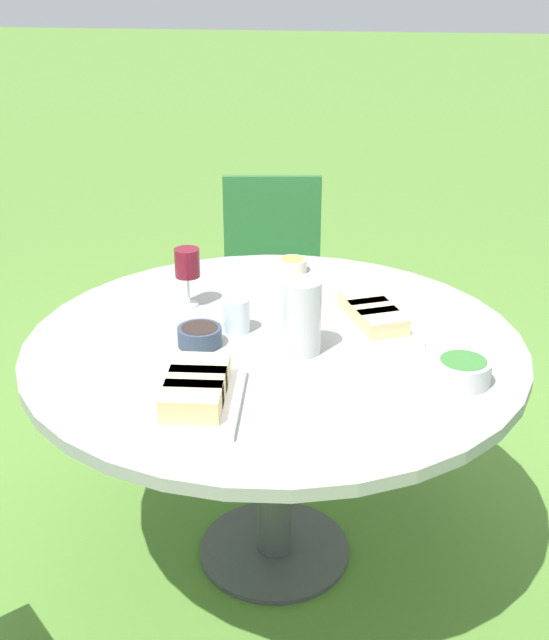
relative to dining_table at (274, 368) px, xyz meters
name	(u,v)px	position (x,y,z in m)	size (l,w,h in m)	color
ground_plane	(274,551)	(0.00, 0.00, -0.68)	(40.00, 40.00, 0.00)	#5B8C38
dining_table	(274,368)	(0.00, 0.00, 0.00)	(1.43, 1.43, 0.77)	#4C4C51
chair_near_left	(272,262)	(0.20, -1.28, -0.15)	(0.50, 0.48, 0.89)	#2D6B38
water_pitcher	(302,317)	(-0.09, 0.07, 0.20)	(0.11, 0.10, 0.21)	silver
wine_glass	(187,265)	(0.30, -0.20, 0.23)	(0.08, 0.08, 0.19)	silver
platter_bread_main	(196,392)	(0.13, 0.39, 0.13)	(0.24, 0.34, 0.08)	white
platter_charcuterie	(372,317)	(-0.27, -0.13, 0.13)	(0.31, 0.38, 0.07)	white
bowl_fries	(293,264)	(0.02, -0.55, 0.12)	(0.10, 0.10, 0.05)	beige
bowl_salad	(463,370)	(-0.51, 0.18, 0.13)	(0.14, 0.14, 0.06)	silver
bowl_olives	(200,335)	(0.20, 0.07, 0.12)	(0.12, 0.12, 0.05)	#334256
cup_water_near	(236,315)	(0.12, -0.04, 0.14)	(0.08, 0.08, 0.10)	silver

